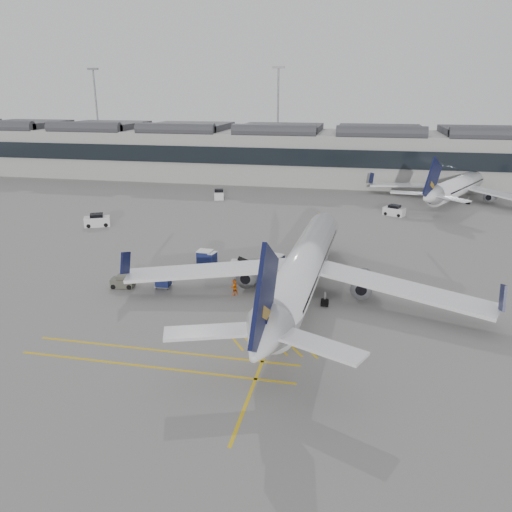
% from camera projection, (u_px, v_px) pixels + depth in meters
% --- Properties ---
extents(ground, '(220.00, 220.00, 0.00)m').
position_uv_depth(ground, '(183.00, 300.00, 49.71)').
color(ground, gray).
rests_on(ground, ground).
extents(terminal, '(200.00, 20.45, 12.40)m').
position_uv_depth(terminal, '(289.00, 153.00, 114.53)').
color(terminal, '#9E9E99').
rests_on(terminal, ground).
extents(light_masts, '(113.00, 0.60, 25.45)m').
position_uv_depth(light_masts, '(291.00, 113.00, 125.28)').
color(light_masts, slate).
rests_on(light_masts, ground).
extents(apron_markings, '(0.25, 60.00, 0.01)m').
position_uv_depth(apron_markings, '(296.00, 273.00, 57.04)').
color(apron_markings, gold).
rests_on(apron_markings, ground).
extents(airliner_main, '(36.34, 39.77, 10.57)m').
position_uv_depth(airliner_main, '(303.00, 268.00, 49.58)').
color(airliner_main, white).
rests_on(airliner_main, ground).
extents(airliner_far, '(30.72, 33.89, 9.84)m').
position_uv_depth(airliner_far, '(460.00, 186.00, 93.14)').
color(airliner_far, white).
rests_on(airliner_far, ground).
extents(belt_loader, '(4.45, 1.75, 1.79)m').
position_uv_depth(belt_loader, '(243.00, 268.00, 57.12)').
color(belt_loader, '#BAB8B0').
rests_on(belt_loader, ground).
extents(baggage_cart_a, '(2.17, 1.95, 1.91)m').
position_uv_depth(baggage_cart_a, '(276.00, 262.00, 57.60)').
color(baggage_cart_a, gray).
rests_on(baggage_cart_a, ground).
extents(baggage_cart_b, '(1.60, 1.33, 1.64)m').
position_uv_depth(baggage_cart_b, '(163.00, 280.00, 52.66)').
color(baggage_cart_b, gray).
rests_on(baggage_cart_b, ground).
extents(baggage_cart_c, '(1.90, 1.60, 1.93)m').
position_uv_depth(baggage_cart_c, '(205.00, 258.00, 59.10)').
color(baggage_cart_c, gray).
rests_on(baggage_cart_c, ground).
extents(baggage_cart_d, '(1.93, 1.70, 1.78)m').
position_uv_depth(baggage_cart_d, '(209.00, 259.00, 58.99)').
color(baggage_cart_d, gray).
rests_on(baggage_cart_d, ground).
extents(ramp_agent_a, '(0.77, 0.83, 1.91)m').
position_uv_depth(ramp_agent_a, '(262.00, 275.00, 53.79)').
color(ramp_agent_a, orange).
rests_on(ramp_agent_a, ground).
extents(ramp_agent_b, '(1.05, 1.03, 1.70)m').
position_uv_depth(ramp_agent_b, '(234.00, 287.00, 50.73)').
color(ramp_agent_b, orange).
rests_on(ramp_agent_b, ground).
extents(pushback_tug, '(2.54, 1.77, 1.32)m').
position_uv_depth(pushback_tug, '(123.00, 282.00, 52.87)').
color(pushback_tug, '#4B4C40').
rests_on(pushback_tug, ground).
extents(safety_cone_nose, '(0.38, 0.38, 0.53)m').
position_uv_depth(safety_cone_nose, '(328.00, 243.00, 67.38)').
color(safety_cone_nose, '#F24C0A').
rests_on(safety_cone_nose, ground).
extents(safety_cone_engine, '(0.34, 0.34, 0.47)m').
position_uv_depth(safety_cone_engine, '(327.00, 275.00, 55.87)').
color(safety_cone_engine, '#F24C0A').
rests_on(safety_cone_engine, ground).
extents(service_van_left, '(4.23, 3.37, 1.94)m').
position_uv_depth(service_van_left, '(97.00, 221.00, 76.46)').
color(service_van_left, silver).
rests_on(service_van_left, ground).
extents(service_van_mid, '(2.66, 3.86, 1.80)m').
position_uv_depth(service_van_mid, '(219.00, 195.00, 95.83)').
color(service_van_mid, silver).
rests_on(service_van_mid, ground).
extents(service_van_right, '(3.82, 3.01, 1.76)m').
position_uv_depth(service_van_right, '(394.00, 211.00, 83.06)').
color(service_van_right, silver).
rests_on(service_van_right, ground).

